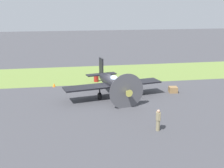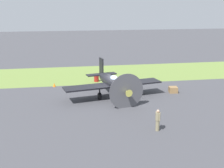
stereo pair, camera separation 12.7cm
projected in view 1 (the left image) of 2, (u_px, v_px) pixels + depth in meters
ground_plane at (111, 97)px, 31.55m from camera, size 160.00×160.00×0.00m
grass_verge at (98, 74)px, 41.74m from camera, size 120.00×11.00×0.01m
airplane_lead at (113, 83)px, 31.12m from camera, size 10.56×8.43×3.74m
ground_crew_chief at (158, 120)px, 22.95m from camera, size 0.38×0.62×1.73m
fuel_drum at (96, 78)px, 37.59m from camera, size 0.60×0.60×0.90m
supply_crate at (173, 90)px, 33.04m from camera, size 1.01×1.01×0.64m
runway_marker_cone at (54, 85)px, 35.31m from camera, size 0.36×0.36×0.44m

